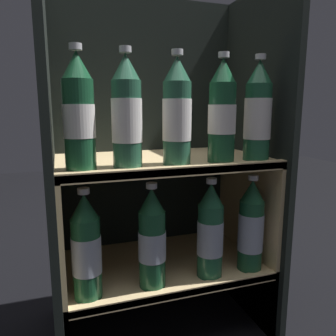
# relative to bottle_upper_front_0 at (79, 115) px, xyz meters

# --- Properties ---
(fridge_back_wall) EXTENTS (0.64, 0.02, 1.04)m
(fridge_back_wall) POSITION_rel_bottle_upper_front_0_xyz_m (0.24, 0.31, -0.16)
(fridge_back_wall) COLOR black
(fridge_back_wall) RESTS_ON ground_plane
(fridge_side_left) EXTENTS (0.02, 0.40, 1.04)m
(fridge_side_left) POSITION_rel_bottle_upper_front_0_xyz_m (-0.07, 0.12, -0.16)
(fridge_side_left) COLOR black
(fridge_side_left) RESTS_ON ground_plane
(fridge_side_right) EXTENTS (0.02, 0.40, 1.04)m
(fridge_side_right) POSITION_rel_bottle_upper_front_0_xyz_m (0.55, 0.12, -0.16)
(fridge_side_right) COLOR black
(fridge_side_right) RESTS_ON ground_plane
(shelf_lower) EXTENTS (0.60, 0.36, 0.22)m
(shelf_lower) POSITION_rel_bottle_upper_front_0_xyz_m (0.24, 0.11, -0.50)
(shelf_lower) COLOR #DBBC84
(shelf_lower) RESTS_ON ground_plane
(shelf_upper) EXTENTS (0.60, 0.36, 0.55)m
(shelf_upper) POSITION_rel_bottle_upper_front_0_xyz_m (0.24, 0.12, -0.28)
(shelf_upper) COLOR #DBBC84
(shelf_upper) RESTS_ON ground_plane
(bottle_upper_front_0) EXTENTS (0.07, 0.07, 0.28)m
(bottle_upper_front_0) POSITION_rel_bottle_upper_front_0_xyz_m (0.00, 0.00, 0.00)
(bottle_upper_front_0) COLOR #194C2D
(bottle_upper_front_0) RESTS_ON shelf_upper
(bottle_upper_front_1) EXTENTS (0.07, 0.07, 0.28)m
(bottle_upper_front_1) POSITION_rel_bottle_upper_front_0_xyz_m (0.11, -0.00, -0.00)
(bottle_upper_front_1) COLOR #285B42
(bottle_upper_front_1) RESTS_ON shelf_upper
(bottle_upper_front_2) EXTENTS (0.07, 0.07, 0.28)m
(bottle_upper_front_2) POSITION_rel_bottle_upper_front_0_xyz_m (0.24, 0.00, -0.00)
(bottle_upper_front_2) COLOR #285B42
(bottle_upper_front_2) RESTS_ON shelf_upper
(bottle_upper_front_3) EXTENTS (0.07, 0.07, 0.28)m
(bottle_upper_front_3) POSITION_rel_bottle_upper_front_0_xyz_m (0.36, 0.00, 0.00)
(bottle_upper_front_3) COLOR #194C2D
(bottle_upper_front_3) RESTS_ON shelf_upper
(bottle_upper_front_4) EXTENTS (0.07, 0.07, 0.28)m
(bottle_upper_front_4) POSITION_rel_bottle_upper_front_0_xyz_m (0.47, 0.00, -0.00)
(bottle_upper_front_4) COLOR #1E5638
(bottle_upper_front_4) RESTS_ON shelf_upper
(bottle_lower_front_0) EXTENTS (0.07, 0.07, 0.28)m
(bottle_lower_front_0) POSITION_rel_bottle_upper_front_0_xyz_m (0.00, 0.00, -0.33)
(bottle_lower_front_0) COLOR #194C2D
(bottle_lower_front_0) RESTS_ON shelf_lower
(bottle_lower_front_1) EXTENTS (0.07, 0.07, 0.28)m
(bottle_lower_front_1) POSITION_rel_bottle_upper_front_0_xyz_m (0.17, 0.00, -0.33)
(bottle_lower_front_1) COLOR #194C2D
(bottle_lower_front_1) RESTS_ON shelf_lower
(bottle_lower_front_2) EXTENTS (0.07, 0.07, 0.28)m
(bottle_lower_front_2) POSITION_rel_bottle_upper_front_0_xyz_m (0.34, 0.00, -0.33)
(bottle_lower_front_2) COLOR #1E5638
(bottle_lower_front_2) RESTS_ON shelf_lower
(bottle_lower_front_3) EXTENTS (0.07, 0.07, 0.28)m
(bottle_lower_front_3) POSITION_rel_bottle_upper_front_0_xyz_m (0.47, -0.00, -0.33)
(bottle_lower_front_3) COLOR #194C2D
(bottle_lower_front_3) RESTS_ON shelf_lower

